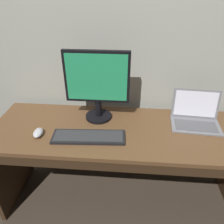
% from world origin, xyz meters
% --- Properties ---
extents(ground_plane, '(14.00, 14.00, 0.00)m').
position_xyz_m(ground_plane, '(0.00, 0.00, 0.00)').
color(ground_plane, '#382D23').
extents(back_wall, '(4.63, 0.04, 2.89)m').
position_xyz_m(back_wall, '(0.00, 0.39, 1.44)').
color(back_wall, '#9EA093').
rests_on(back_wall, ground).
extents(desk, '(1.89, 0.62, 0.75)m').
position_xyz_m(desk, '(0.00, -0.01, 0.57)').
color(desk, brown).
rests_on(desk, ground).
extents(laptop_space_gray, '(0.36, 0.28, 0.23)m').
position_xyz_m(laptop_space_gray, '(0.53, 0.13, 0.81)').
color(laptop_space_gray, slate).
rests_on(laptop_space_gray, desk).
extents(external_monitor, '(0.45, 0.20, 0.52)m').
position_xyz_m(external_monitor, '(-0.19, 0.13, 1.04)').
color(external_monitor, black).
rests_on(external_monitor, desk).
extents(wired_keyboard, '(0.49, 0.18, 0.02)m').
position_xyz_m(wired_keyboard, '(-0.22, -0.12, 0.76)').
color(wired_keyboard, black).
rests_on(wired_keyboard, desk).
extents(computer_mouse, '(0.07, 0.11, 0.04)m').
position_xyz_m(computer_mouse, '(-0.57, -0.12, 0.78)').
color(computer_mouse, '#B7B7BC').
rests_on(computer_mouse, desk).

